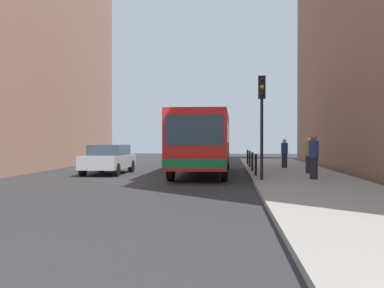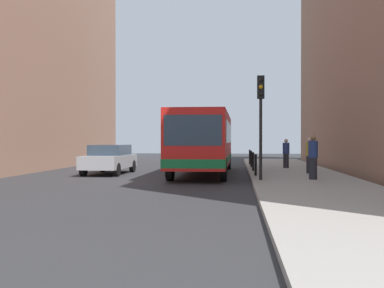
{
  "view_description": "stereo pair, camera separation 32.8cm",
  "coord_description": "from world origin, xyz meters",
  "px_view_note": "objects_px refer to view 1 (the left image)",
  "views": [
    {
      "loc": [
        2.29,
        -19.41,
        1.71
      ],
      "look_at": [
        0.55,
        1.68,
        1.54
      ],
      "focal_mm": 42.86,
      "sensor_mm": 36.0,
      "label": 1
    },
    {
      "loc": [
        2.62,
        -19.38,
        1.71
      ],
      "look_at": [
        0.55,
        1.68,
        1.54
      ],
      "focal_mm": 42.86,
      "sensor_mm": 36.0,
      "label": 2
    }
  ],
  "objects_px": {
    "bollard_far": "(250,159)",
    "car_beside_bus": "(109,159)",
    "pedestrian_near_signal": "(314,157)",
    "pedestrian_far_sidewalk": "(284,153)",
    "bus": "(204,140)",
    "traffic_light": "(262,107)",
    "bollard_farthest": "(248,157)",
    "pedestrian_mid_sidewalk": "(309,155)",
    "bollard_mid": "(252,161)",
    "bollard_near": "(256,165)"
  },
  "relations": [
    {
      "from": "bollard_far",
      "to": "car_beside_bus",
      "type": "bearing_deg",
      "value": -150.72
    },
    {
      "from": "bus",
      "to": "bollard_far",
      "type": "distance_m",
      "value": 4.55
    },
    {
      "from": "bus",
      "to": "pedestrian_mid_sidewalk",
      "type": "height_order",
      "value": "bus"
    },
    {
      "from": "bollard_far",
      "to": "pedestrian_near_signal",
      "type": "xyz_separation_m",
      "value": [
        2.2,
        -8.15,
        0.42
      ]
    },
    {
      "from": "traffic_light",
      "to": "bollard_mid",
      "type": "relative_size",
      "value": 4.32
    },
    {
      "from": "bollard_near",
      "to": "bollard_farthest",
      "type": "relative_size",
      "value": 1.0
    },
    {
      "from": "bollard_near",
      "to": "bollard_far",
      "type": "height_order",
      "value": "same"
    },
    {
      "from": "bollard_mid",
      "to": "pedestrian_far_sidewalk",
      "type": "xyz_separation_m",
      "value": [
        1.94,
        2.66,
        0.34
      ]
    },
    {
      "from": "bollard_farthest",
      "to": "pedestrian_mid_sidewalk",
      "type": "bearing_deg",
      "value": -71.8
    },
    {
      "from": "bollard_near",
      "to": "bollard_farthest",
      "type": "height_order",
      "value": "same"
    },
    {
      "from": "car_beside_bus",
      "to": "bollard_far",
      "type": "height_order",
      "value": "car_beside_bus"
    },
    {
      "from": "car_beside_bus",
      "to": "bollard_farthest",
      "type": "xyz_separation_m",
      "value": [
        7.28,
        7.26,
        -0.16
      ]
    },
    {
      "from": "bollard_far",
      "to": "bollard_farthest",
      "type": "xyz_separation_m",
      "value": [
        0.0,
        3.18,
        0.0
      ]
    },
    {
      "from": "bollard_near",
      "to": "bollard_farthest",
      "type": "bearing_deg",
      "value": 90.0
    },
    {
      "from": "pedestrian_near_signal",
      "to": "pedestrian_mid_sidewalk",
      "type": "distance_m",
      "value": 3.44
    },
    {
      "from": "car_beside_bus",
      "to": "pedestrian_far_sidewalk",
      "type": "height_order",
      "value": "pedestrian_far_sidewalk"
    },
    {
      "from": "bollard_farthest",
      "to": "pedestrian_near_signal",
      "type": "bearing_deg",
      "value": -79.02
    },
    {
      "from": "bollard_farthest",
      "to": "pedestrian_far_sidewalk",
      "type": "height_order",
      "value": "pedestrian_far_sidewalk"
    },
    {
      "from": "pedestrian_mid_sidewalk",
      "to": "pedestrian_far_sidewalk",
      "type": "bearing_deg",
      "value": -70.88
    },
    {
      "from": "pedestrian_near_signal",
      "to": "pedestrian_mid_sidewalk",
      "type": "relative_size",
      "value": 1.05
    },
    {
      "from": "traffic_light",
      "to": "bollard_far",
      "type": "relative_size",
      "value": 4.32
    },
    {
      "from": "bollard_near",
      "to": "bollard_far",
      "type": "xyz_separation_m",
      "value": [
        0.0,
        6.36,
        0.0
      ]
    },
    {
      "from": "car_beside_bus",
      "to": "pedestrian_near_signal",
      "type": "height_order",
      "value": "pedestrian_near_signal"
    },
    {
      "from": "bollard_farthest",
      "to": "traffic_light",
      "type": "bearing_deg",
      "value": -89.52
    },
    {
      "from": "car_beside_bus",
      "to": "bus",
      "type": "bearing_deg",
      "value": -173.7
    },
    {
      "from": "bus",
      "to": "bollard_near",
      "type": "relative_size",
      "value": 11.62
    },
    {
      "from": "bollard_far",
      "to": "pedestrian_far_sidewalk",
      "type": "xyz_separation_m",
      "value": [
        1.94,
        -0.52,
        0.34
      ]
    },
    {
      "from": "pedestrian_far_sidewalk",
      "to": "bollard_farthest",
      "type": "bearing_deg",
      "value": 56.02
    },
    {
      "from": "pedestrian_mid_sidewalk",
      "to": "pedestrian_far_sidewalk",
      "type": "relative_size",
      "value": 1.03
    },
    {
      "from": "bollard_mid",
      "to": "bollard_farthest",
      "type": "distance_m",
      "value": 6.36
    },
    {
      "from": "bollard_near",
      "to": "bollard_farthest",
      "type": "xyz_separation_m",
      "value": [
        0.0,
        9.54,
        0.0
      ]
    },
    {
      "from": "pedestrian_far_sidewalk",
      "to": "car_beside_bus",
      "type": "bearing_deg",
      "value": 139.46
    },
    {
      "from": "bollard_far",
      "to": "pedestrian_near_signal",
      "type": "height_order",
      "value": "pedestrian_near_signal"
    },
    {
      "from": "car_beside_bus",
      "to": "pedestrian_mid_sidewalk",
      "type": "height_order",
      "value": "pedestrian_mid_sidewalk"
    },
    {
      "from": "bollard_near",
      "to": "pedestrian_mid_sidewalk",
      "type": "bearing_deg",
      "value": 31.97
    },
    {
      "from": "traffic_light",
      "to": "bollard_near",
      "type": "height_order",
      "value": "traffic_light"
    },
    {
      "from": "pedestrian_mid_sidewalk",
      "to": "pedestrian_far_sidewalk",
      "type": "xyz_separation_m",
      "value": [
        -0.66,
        4.21,
        -0.03
      ]
    },
    {
      "from": "pedestrian_near_signal",
      "to": "pedestrian_far_sidewalk",
      "type": "height_order",
      "value": "pedestrian_near_signal"
    },
    {
      "from": "bus",
      "to": "pedestrian_near_signal",
      "type": "xyz_separation_m",
      "value": [
        4.69,
        -4.51,
        -0.68
      ]
    },
    {
      "from": "pedestrian_far_sidewalk",
      "to": "pedestrian_near_signal",
      "type": "bearing_deg",
      "value": -149.72
    },
    {
      "from": "bus",
      "to": "traffic_light",
      "type": "height_order",
      "value": "traffic_light"
    },
    {
      "from": "bollard_far",
      "to": "pedestrian_far_sidewalk",
      "type": "relative_size",
      "value": 0.58
    },
    {
      "from": "traffic_light",
      "to": "car_beside_bus",
      "type": "bearing_deg",
      "value": 148.25
    },
    {
      "from": "traffic_light",
      "to": "bollard_far",
      "type": "bearing_deg",
      "value": 90.66
    },
    {
      "from": "pedestrian_near_signal",
      "to": "bollard_mid",
      "type": "bearing_deg",
      "value": 35.16
    },
    {
      "from": "bus",
      "to": "bollard_farthest",
      "type": "xyz_separation_m",
      "value": [
        2.49,
        6.83,
        -1.1
      ]
    },
    {
      "from": "pedestrian_near_signal",
      "to": "pedestrian_far_sidewalk",
      "type": "distance_m",
      "value": 7.64
    },
    {
      "from": "car_beside_bus",
      "to": "bollard_near",
      "type": "bearing_deg",
      "value": 163.75
    },
    {
      "from": "bus",
      "to": "car_beside_bus",
      "type": "height_order",
      "value": "bus"
    },
    {
      "from": "pedestrian_mid_sidewalk",
      "to": "bollard_mid",
      "type": "bearing_deg",
      "value": -20.67
    }
  ]
}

